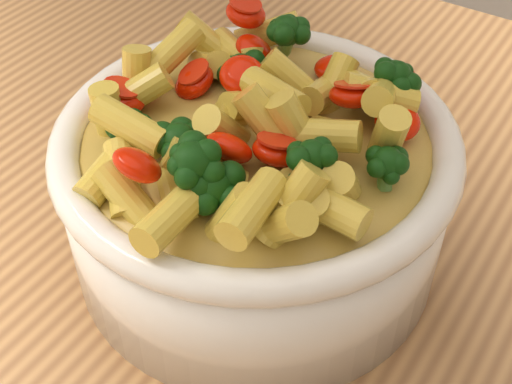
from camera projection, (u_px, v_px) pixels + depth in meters
The scene contains 3 objects.
table at pixel (167, 291), 0.59m from camera, with size 1.20×0.80×0.90m.
serving_bowl at pixel (256, 190), 0.45m from camera, with size 0.25×0.25×0.11m.
pasta_salad at pixel (256, 107), 0.41m from camera, with size 0.19×0.19×0.04m.
Camera 1 is at (0.27, -0.27, 1.26)m, focal length 50.00 mm.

